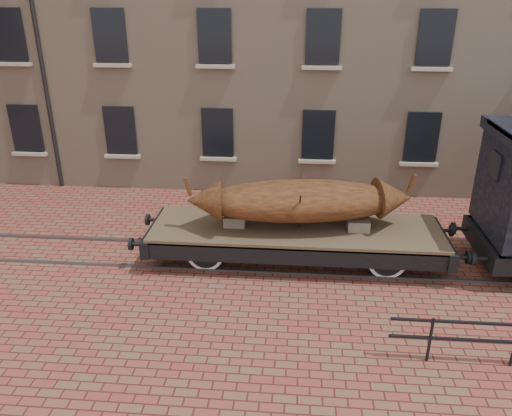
{
  "coord_description": "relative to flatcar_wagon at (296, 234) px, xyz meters",
  "views": [
    {
      "loc": [
        0.3,
        -11.93,
        6.72
      ],
      "look_at": [
        -0.77,
        0.5,
        1.3
      ],
      "focal_mm": 35.0,
      "sensor_mm": 36.0,
      "label": 1
    }
  ],
  "objects": [
    {
      "name": "rail_track",
      "position": [
        -0.33,
        0.0,
        -0.78
      ],
      "size": [
        30.0,
        1.52,
        0.06
      ],
      "color": "#59595E",
      "rests_on": "ground"
    },
    {
      "name": "iron_boat",
      "position": [
        0.08,
        0.0,
        0.97
      ],
      "size": [
        5.91,
        2.23,
        1.45
      ],
      "color": "brown",
      "rests_on": "flatcar_wagon"
    },
    {
      "name": "flatcar_wagon",
      "position": [
        0.0,
        0.0,
        0.0
      ],
      "size": [
        8.58,
        2.33,
        1.3
      ],
      "color": "#4A3624",
      "rests_on": "ground"
    },
    {
      "name": "ground",
      "position": [
        -0.33,
        0.0,
        -0.81
      ],
      "size": [
        90.0,
        90.0,
        0.0
      ],
      "primitive_type": "plane",
      "color": "brown"
    }
  ]
}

